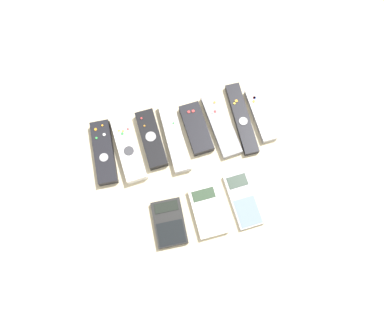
{
  "coord_description": "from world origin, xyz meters",
  "views": [
    {
      "loc": [
        -0.08,
        -0.25,
        1.0
      ],
      "look_at": [
        0.0,
        0.03,
        0.01
      ],
      "focal_mm": 35.0,
      "sensor_mm": 36.0,
      "label": 1
    }
  ],
  "objects_px": {
    "remote_1": "(128,147)",
    "remote_4": "(196,128)",
    "remote_2": "(151,139)",
    "remote_3": "(174,137)",
    "remote_0": "(104,152)",
    "remote_6": "(242,118)",
    "remote_5": "(221,125)",
    "calculator_0": "(169,223)",
    "remote_7": "(261,115)",
    "calculator_2": "(243,200)",
    "calculator_1": "(208,211)"
  },
  "relations": [
    {
      "from": "remote_1",
      "to": "calculator_0",
      "type": "height_order",
      "value": "remote_1"
    },
    {
      "from": "remote_2",
      "to": "calculator_0",
      "type": "height_order",
      "value": "remote_2"
    },
    {
      "from": "remote_2",
      "to": "remote_3",
      "type": "distance_m",
      "value": 0.06
    },
    {
      "from": "remote_2",
      "to": "calculator_1",
      "type": "xyz_separation_m",
      "value": [
        0.1,
        -0.24,
        -0.0
      ]
    },
    {
      "from": "remote_5",
      "to": "calculator_0",
      "type": "bearing_deg",
      "value": -135.93
    },
    {
      "from": "remote_5",
      "to": "calculator_0",
      "type": "relative_size",
      "value": 1.55
    },
    {
      "from": "remote_7",
      "to": "remote_1",
      "type": "bearing_deg",
      "value": 178.6
    },
    {
      "from": "remote_6",
      "to": "remote_7",
      "type": "relative_size",
      "value": 1.33
    },
    {
      "from": "remote_5",
      "to": "remote_7",
      "type": "bearing_deg",
      "value": -3.76
    },
    {
      "from": "remote_1",
      "to": "remote_6",
      "type": "height_order",
      "value": "remote_1"
    },
    {
      "from": "remote_3",
      "to": "calculator_2",
      "type": "height_order",
      "value": "remote_3"
    },
    {
      "from": "remote_5",
      "to": "calculator_1",
      "type": "xyz_separation_m",
      "value": [
        -0.11,
        -0.23,
        0.0
      ]
    },
    {
      "from": "remote_3",
      "to": "remote_1",
      "type": "bearing_deg",
      "value": 178.54
    },
    {
      "from": "remote_3",
      "to": "remote_6",
      "type": "xyz_separation_m",
      "value": [
        0.2,
        0.0,
        -0.0
      ]
    },
    {
      "from": "remote_5",
      "to": "remote_1",
      "type": "bearing_deg",
      "value": 175.93
    },
    {
      "from": "remote_1",
      "to": "remote_4",
      "type": "relative_size",
      "value": 1.34
    },
    {
      "from": "remote_2",
      "to": "remote_6",
      "type": "xyz_separation_m",
      "value": [
        0.27,
        -0.01,
        -0.0
      ]
    },
    {
      "from": "calculator_1",
      "to": "calculator_2",
      "type": "xyz_separation_m",
      "value": [
        0.1,
        0.01,
        -0.0
      ]
    },
    {
      "from": "remote_1",
      "to": "remote_7",
      "type": "bearing_deg",
      "value": -2.88
    },
    {
      "from": "remote_5",
      "to": "remote_4",
      "type": "bearing_deg",
      "value": 171.13
    },
    {
      "from": "remote_2",
      "to": "calculator_2",
      "type": "bearing_deg",
      "value": -50.85
    },
    {
      "from": "remote_2",
      "to": "remote_6",
      "type": "bearing_deg",
      "value": -2.56
    },
    {
      "from": "remote_2",
      "to": "calculator_2",
      "type": "distance_m",
      "value": 0.31
    },
    {
      "from": "remote_5",
      "to": "remote_6",
      "type": "distance_m",
      "value": 0.06
    },
    {
      "from": "remote_0",
      "to": "remote_7",
      "type": "xyz_separation_m",
      "value": [
        0.46,
        -0.01,
        -0.0
      ]
    },
    {
      "from": "remote_0",
      "to": "remote_3",
      "type": "height_order",
      "value": "remote_0"
    },
    {
      "from": "remote_1",
      "to": "remote_6",
      "type": "relative_size",
      "value": 0.93
    },
    {
      "from": "remote_0",
      "to": "remote_1",
      "type": "xyz_separation_m",
      "value": [
        0.07,
        -0.0,
        0.0
      ]
    },
    {
      "from": "remote_4",
      "to": "remote_6",
      "type": "distance_m",
      "value": 0.14
    },
    {
      "from": "remote_0",
      "to": "remote_5",
      "type": "bearing_deg",
      "value": 2.62
    },
    {
      "from": "remote_5",
      "to": "remote_3",
      "type": "bearing_deg",
      "value": 177.33
    },
    {
      "from": "remote_2",
      "to": "remote_3",
      "type": "xyz_separation_m",
      "value": [
        0.06,
        -0.01,
        -0.0
      ]
    },
    {
      "from": "remote_0",
      "to": "remote_7",
      "type": "distance_m",
      "value": 0.46
    },
    {
      "from": "remote_2",
      "to": "remote_5",
      "type": "relative_size",
      "value": 0.87
    },
    {
      "from": "remote_4",
      "to": "remote_6",
      "type": "height_order",
      "value": "remote_4"
    },
    {
      "from": "remote_2",
      "to": "remote_7",
      "type": "distance_m",
      "value": 0.32
    },
    {
      "from": "remote_0",
      "to": "remote_7",
      "type": "relative_size",
      "value": 1.12
    },
    {
      "from": "calculator_0",
      "to": "calculator_1",
      "type": "bearing_deg",
      "value": 4.59
    },
    {
      "from": "remote_0",
      "to": "remote_5",
      "type": "xyz_separation_m",
      "value": [
        0.34,
        -0.01,
        -0.0
      ]
    },
    {
      "from": "remote_7",
      "to": "remote_2",
      "type": "bearing_deg",
      "value": 177.36
    },
    {
      "from": "remote_4",
      "to": "remote_7",
      "type": "distance_m",
      "value": 0.19
    },
    {
      "from": "remote_7",
      "to": "calculator_1",
      "type": "bearing_deg",
      "value": -135.21
    },
    {
      "from": "remote_0",
      "to": "remote_4",
      "type": "xyz_separation_m",
      "value": [
        0.27,
        -0.0,
        -0.0
      ]
    },
    {
      "from": "remote_2",
      "to": "calculator_1",
      "type": "height_order",
      "value": "remote_2"
    },
    {
      "from": "remote_1",
      "to": "remote_4",
      "type": "height_order",
      "value": "remote_1"
    },
    {
      "from": "remote_2",
      "to": "remote_1",
      "type": "bearing_deg",
      "value": -175.86
    },
    {
      "from": "remote_7",
      "to": "calculator_1",
      "type": "relative_size",
      "value": 1.23
    },
    {
      "from": "remote_3",
      "to": "calculator_1",
      "type": "height_order",
      "value": "remote_3"
    },
    {
      "from": "remote_3",
      "to": "calculator_0",
      "type": "height_order",
      "value": "remote_3"
    },
    {
      "from": "remote_1",
      "to": "remote_5",
      "type": "xyz_separation_m",
      "value": [
        0.27,
        -0.0,
        -0.0
      ]
    }
  ]
}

